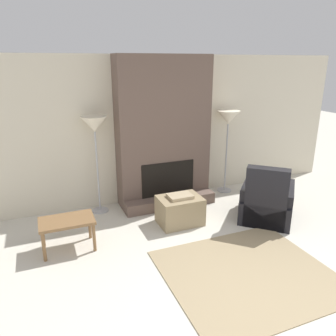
{
  "coord_description": "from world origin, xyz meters",
  "views": [
    {
      "loc": [
        -2.06,
        -2.12,
        2.48
      ],
      "look_at": [
        0.0,
        2.94,
        0.7
      ],
      "focal_mm": 35.0,
      "sensor_mm": 36.0,
      "label": 1
    }
  ],
  "objects": [
    {
      "name": "armchair",
      "position": [
        1.27,
        1.8,
        0.28
      ],
      "size": [
        1.23,
        1.24,
        0.97
      ],
      "rotation": [
        0.0,
        0.0,
        2.39
      ],
      "color": "black",
      "rests_on": "ground_plane"
    },
    {
      "name": "floor_lamp_right",
      "position": [
        1.31,
        3.14,
        1.42
      ],
      "size": [
        0.43,
        0.43,
        1.61
      ],
      "color": "#ADADB2",
      "rests_on": "ground_plane"
    },
    {
      "name": "ground_plane",
      "position": [
        0.0,
        0.0,
        0.0
      ],
      "size": [
        24.0,
        24.0,
        0.0
      ],
      "primitive_type": "plane",
      "color": "beige"
    },
    {
      "name": "area_rug",
      "position": [
        0.14,
        0.68,
        0.01
      ],
      "size": [
        2.0,
        1.79,
        0.01
      ],
      "primitive_type": "cube",
      "color": "#9E8966",
      "rests_on": "ground_plane"
    },
    {
      "name": "fireplace",
      "position": [
        0.0,
        3.14,
        1.24
      ],
      "size": [
        1.66,
        0.68,
        2.6
      ],
      "color": "brown",
      "rests_on": "ground_plane"
    },
    {
      "name": "floor_lamp_left",
      "position": [
        -1.2,
        3.14,
        1.46
      ],
      "size": [
        0.43,
        0.43,
        1.65
      ],
      "color": "#ADADB2",
      "rests_on": "ground_plane"
    },
    {
      "name": "side_table",
      "position": [
        -1.83,
        2.09,
        0.39
      ],
      "size": [
        0.72,
        0.45,
        0.45
      ],
      "color": "brown",
      "rests_on": "ground_plane"
    },
    {
      "name": "wall_back",
      "position": [
        0.0,
        3.39,
        1.3
      ],
      "size": [
        7.68,
        0.06,
        2.6
      ],
      "primitive_type": "cube",
      "color": "beige",
      "rests_on": "ground_plane"
    },
    {
      "name": "ottoman",
      "position": [
        -0.1,
        2.2,
        0.23
      ],
      "size": [
        0.68,
        0.5,
        0.49
      ],
      "color": "#998460",
      "rests_on": "ground_plane"
    }
  ]
}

